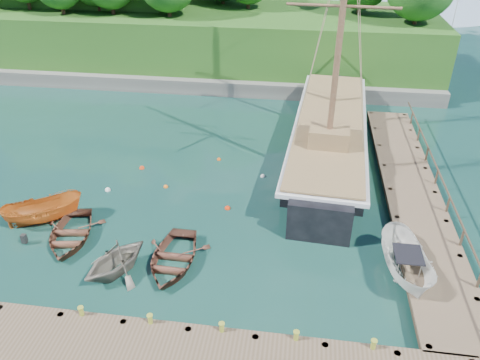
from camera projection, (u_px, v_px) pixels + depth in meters
The scene contains 20 objects.
ground at pixel (201, 256), 23.88m from camera, with size 160.00×160.00×0.00m, color #143430.
dock_east at pixel (412, 193), 28.19m from camera, with size 3.20×24.00×1.10m.
bollard_0 at pixel (85, 325), 20.05m from camera, with size 0.26×0.26×0.45m, color olive.
bollard_1 at pixel (152, 333), 19.69m from camera, with size 0.26×0.26×0.45m, color olive.
bollard_2 at pixel (222, 341), 19.33m from camera, with size 0.26×0.26×0.45m, color olive.
bollard_3 at pixel (295, 349), 18.96m from camera, with size 0.26×0.26×0.45m, color olive.
bollard_4 at pixel (370, 358), 18.60m from camera, with size 0.26×0.26×0.45m, color olive.
rowboat_0 at pixel (71, 239), 25.06m from camera, with size 3.17×4.44×0.92m, color brown.
rowboat_1 at pixel (117, 272), 22.87m from camera, with size 3.07×3.56×1.88m, color slate.
rowboat_2 at pixel (173, 264), 23.38m from camera, with size 3.25×4.55×0.94m, color brown.
motorboat_orange at pixel (46, 222), 26.40m from camera, with size 1.63×4.34×1.68m, color #BE5F1D.
cabin_boat_white at pixel (403, 277), 22.57m from camera, with size 1.88×4.99×1.93m, color silver.
schooner at pixel (329, 140), 32.81m from camera, with size 6.16×26.96×19.65m.
mooring_buoy_0 at pixel (108, 190), 29.21m from camera, with size 0.35×0.35×0.35m, color white.
mooring_buoy_1 at pixel (166, 187), 29.53m from camera, with size 0.30×0.30×0.30m, color orange.
mooring_buoy_2 at pixel (227, 209), 27.50m from camera, with size 0.34×0.34×0.34m, color red.
mooring_buoy_3 at pixel (263, 177), 30.64m from camera, with size 0.31×0.31×0.31m, color silver.
mooring_buoy_4 at pixel (142, 169), 31.56m from camera, with size 0.36×0.36×0.36m, color red.
mooring_buoy_5 at pixel (219, 160), 32.60m from camera, with size 0.29×0.29×0.29m, color #D45211.
headland at pixel (142, 10), 49.10m from camera, with size 51.00×19.31×12.90m.
Camera 1 is at (4.58, -17.92, 15.72)m, focal length 35.00 mm.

